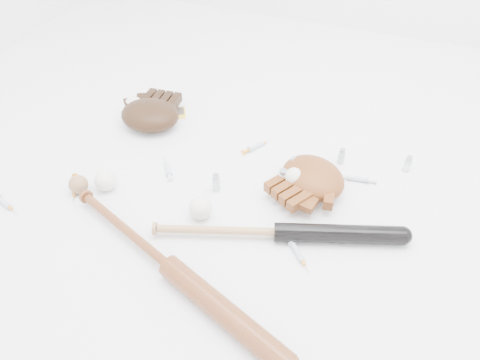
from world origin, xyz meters
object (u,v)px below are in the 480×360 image
(bat_dark, at_px, (277,232))
(bat_wood, at_px, (170,267))
(pedestal, at_px, (293,187))
(glove_dark, at_px, (150,115))

(bat_dark, bearing_deg, bat_wood, -154.61)
(pedestal, bearing_deg, bat_wood, -116.67)
(bat_dark, height_order, pedestal, bat_dark)
(glove_dark, bearing_deg, pedestal, -18.82)
(glove_dark, bearing_deg, bat_wood, -61.11)
(bat_wood, bearing_deg, glove_dark, 145.06)
(bat_wood, relative_size, glove_dark, 3.23)
(bat_wood, bearing_deg, bat_dark, 65.95)
(bat_wood, distance_m, pedestal, 0.53)
(glove_dark, bearing_deg, bat_dark, -35.08)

